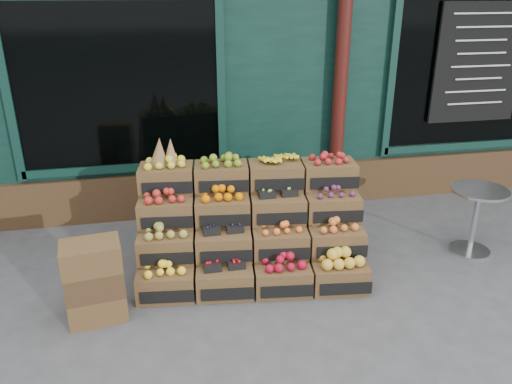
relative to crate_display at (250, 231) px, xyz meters
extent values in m
plane|color=#49494B|center=(0.29, -0.59, -0.45)|extent=(60.00, 60.00, 0.00)
cube|color=#0D2C25|center=(0.29, 4.61, 1.95)|extent=(12.00, 6.00, 4.80)
cube|color=#0D2C25|center=(0.29, 1.66, 1.05)|extent=(12.00, 0.12, 3.00)
cube|color=#452F1B|center=(0.29, 1.59, -0.15)|extent=(12.00, 0.18, 0.60)
cube|color=black|center=(-1.31, 1.59, 1.30)|extent=(2.40, 0.06, 2.00)
cube|color=black|center=(3.49, 1.59, 1.30)|extent=(2.40, 0.06, 2.00)
cylinder|color=#41130F|center=(1.49, 1.46, 1.15)|extent=(0.18, 0.18, 3.20)
cube|color=black|center=(3.49, 1.51, 1.45)|extent=(1.30, 0.04, 1.60)
cube|color=brown|center=(-0.92, -0.36, -0.31)|extent=(0.61, 0.46, 0.28)
cube|color=black|center=(-0.95, -0.56, -0.34)|extent=(0.51, 0.08, 0.13)
cube|color=yellow|center=(-0.92, -0.36, -0.12)|extent=(0.48, 0.35, 0.09)
cube|color=brown|center=(-0.34, -0.43, -0.31)|extent=(0.61, 0.46, 0.28)
cube|color=black|center=(-0.37, -0.64, -0.34)|extent=(0.51, 0.08, 0.13)
cube|color=red|center=(-0.34, -0.43, -0.15)|extent=(0.48, 0.35, 0.04)
cube|color=brown|center=(0.24, -0.50, -0.31)|extent=(0.61, 0.46, 0.28)
cube|color=black|center=(0.21, -0.71, -0.34)|extent=(0.51, 0.08, 0.13)
cube|color=maroon|center=(0.24, -0.50, -0.11)|extent=(0.48, 0.35, 0.11)
cube|color=brown|center=(0.82, -0.57, -0.31)|extent=(0.61, 0.46, 0.28)
cube|color=black|center=(0.79, -0.78, -0.34)|extent=(0.51, 0.08, 0.13)
cube|color=gold|center=(0.82, -0.57, -0.10)|extent=(0.48, 0.35, 0.13)
cube|color=brown|center=(-0.89, -0.12, -0.03)|extent=(0.61, 0.46, 0.28)
cube|color=black|center=(-0.92, -0.33, -0.05)|extent=(0.51, 0.08, 0.13)
cube|color=#9E8F39|center=(-0.89, -0.12, 0.16)|extent=(0.48, 0.35, 0.10)
cube|color=brown|center=(-0.31, -0.19, -0.03)|extent=(0.61, 0.46, 0.28)
cube|color=black|center=(-0.34, -0.40, -0.05)|extent=(0.51, 0.08, 0.13)
cube|color=#1D1938|center=(-0.31, -0.19, 0.13)|extent=(0.48, 0.35, 0.03)
cube|color=brown|center=(0.27, -0.27, -0.03)|extent=(0.61, 0.46, 0.28)
cube|color=black|center=(0.24, -0.47, -0.05)|extent=(0.51, 0.08, 0.13)
cube|color=orange|center=(0.27, -0.27, 0.15)|extent=(0.48, 0.35, 0.08)
cube|color=brown|center=(0.85, -0.34, -0.03)|extent=(0.61, 0.46, 0.28)
cube|color=black|center=(0.82, -0.54, -0.05)|extent=(0.51, 0.08, 0.13)
cube|color=orange|center=(0.85, -0.34, 0.16)|extent=(0.48, 0.35, 0.09)
cube|color=brown|center=(-0.86, 0.11, 0.25)|extent=(0.61, 0.46, 0.28)
cube|color=black|center=(-0.89, -0.09, 0.23)|extent=(0.51, 0.08, 0.13)
cube|color=#AC271F|center=(-0.86, 0.11, 0.44)|extent=(0.48, 0.35, 0.10)
cube|color=brown|center=(-0.28, 0.04, 0.25)|extent=(0.61, 0.46, 0.28)
cube|color=black|center=(-0.31, -0.16, 0.23)|extent=(0.51, 0.08, 0.13)
cube|color=orange|center=(-0.28, 0.04, 0.44)|extent=(0.48, 0.35, 0.10)
cube|color=brown|center=(0.30, -0.03, 0.25)|extent=(0.61, 0.46, 0.28)
cube|color=black|center=(0.27, -0.24, 0.23)|extent=(0.51, 0.08, 0.13)
cube|color=#97C850|center=(0.30, -0.03, 0.41)|extent=(0.48, 0.35, 0.03)
cube|color=brown|center=(0.87, -0.10, 0.25)|extent=(0.61, 0.46, 0.28)
cube|color=black|center=(0.85, -0.31, 0.23)|extent=(0.51, 0.08, 0.13)
cube|color=#582246|center=(0.87, -0.10, 0.43)|extent=(0.48, 0.35, 0.07)
cube|color=brown|center=(-0.83, 0.35, 0.53)|extent=(0.61, 0.46, 0.28)
cube|color=black|center=(-0.86, 0.14, 0.51)|extent=(0.51, 0.08, 0.13)
cube|color=yellow|center=(-0.83, 0.35, 0.72)|extent=(0.48, 0.35, 0.10)
cube|color=brown|center=(-0.25, 0.28, 0.53)|extent=(0.61, 0.46, 0.28)
cube|color=black|center=(-0.28, 0.07, 0.51)|extent=(0.51, 0.08, 0.13)
cube|color=olive|center=(-0.25, 0.28, 0.72)|extent=(0.48, 0.35, 0.10)
cube|color=brown|center=(0.33, 0.21, 0.53)|extent=(0.61, 0.46, 0.28)
cube|color=black|center=(0.30, 0.00, 0.51)|extent=(0.51, 0.08, 0.13)
cube|color=yellow|center=(0.33, 0.21, 0.72)|extent=(0.48, 0.35, 0.09)
cube|color=brown|center=(0.90, 0.13, 0.53)|extent=(0.61, 0.46, 0.28)
cube|color=black|center=(0.88, -0.07, 0.51)|extent=(0.51, 0.08, 0.13)
cube|color=#A72022|center=(0.90, 0.13, 0.72)|extent=(0.48, 0.35, 0.08)
cube|color=#452F1B|center=(-0.02, -0.23, -0.31)|extent=(2.34, 0.67, 0.28)
cube|color=#452F1B|center=(0.01, 0.01, -0.17)|extent=(2.34, 0.67, 0.56)
cube|color=#452F1B|center=(0.04, 0.24, -0.03)|extent=(2.34, 0.67, 0.84)
cone|color=olive|center=(-0.89, 0.35, 0.84)|extent=(0.19, 0.19, 0.32)
cone|color=olive|center=(-0.77, 0.39, 0.82)|extent=(0.17, 0.17, 0.28)
cube|color=brown|center=(-1.56, -0.59, -0.32)|extent=(0.56, 0.42, 0.26)
cube|color=#452F1B|center=(-1.56, -0.59, -0.06)|extent=(0.56, 0.42, 0.26)
cube|color=brown|center=(-1.56, -0.59, 0.20)|extent=(0.56, 0.42, 0.26)
cylinder|color=#AFB1B6|center=(2.58, -0.17, -0.43)|extent=(0.46, 0.46, 0.03)
cylinder|color=#AFB1B6|center=(2.58, -0.17, -0.06)|extent=(0.06, 0.06, 0.75)
cylinder|color=#AFB1B6|center=(2.58, -0.17, 0.32)|extent=(0.63, 0.63, 0.03)
imported|color=#1D6829|center=(-1.19, 2.14, 0.58)|extent=(0.88, 0.72, 2.07)
camera|label=1|loc=(-0.91, -4.69, 2.42)|focal=35.00mm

